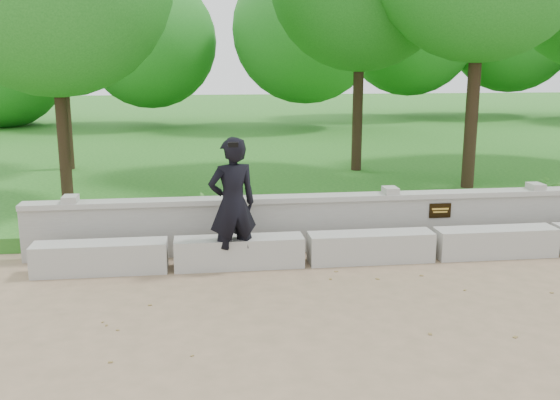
% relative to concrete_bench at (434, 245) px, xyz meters
% --- Properties ---
extents(ground, '(80.00, 80.00, 0.00)m').
position_rel_concrete_bench_xyz_m(ground, '(-0.00, -1.90, -0.22)').
color(ground, '#95795B').
rests_on(ground, ground).
extents(lawn, '(40.00, 22.00, 0.25)m').
position_rel_concrete_bench_xyz_m(lawn, '(-0.00, 12.10, -0.10)').
color(lawn, '#1E5D19').
rests_on(lawn, ground).
extents(concrete_bench, '(11.90, 0.45, 0.45)m').
position_rel_concrete_bench_xyz_m(concrete_bench, '(0.00, 0.00, 0.00)').
color(concrete_bench, '#AEACA4').
rests_on(concrete_bench, ground).
extents(parapet_wall, '(12.50, 0.35, 0.90)m').
position_rel_concrete_bench_xyz_m(parapet_wall, '(0.00, 0.70, 0.24)').
color(parapet_wall, '#A3A19A').
rests_on(parapet_wall, ground).
extents(man_main, '(0.81, 0.74, 1.95)m').
position_rel_concrete_bench_xyz_m(man_main, '(-3.09, -0.10, 0.75)').
color(man_main, black).
rests_on(man_main, ground).
extents(shrub_a, '(0.38, 0.36, 0.59)m').
position_rel_concrete_bench_xyz_m(shrub_a, '(-3.49, 1.40, 0.32)').
color(shrub_a, '#42892E').
rests_on(shrub_a, lawn).
extents(shrub_c, '(0.70, 0.67, 0.61)m').
position_rel_concrete_bench_xyz_m(shrub_c, '(3.00, 1.73, 0.33)').
color(shrub_c, '#42892E').
rests_on(shrub_c, lawn).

